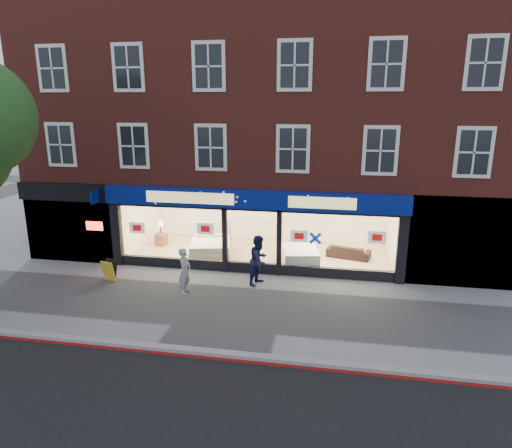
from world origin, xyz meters
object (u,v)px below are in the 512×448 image
(mattress_stack, at_px, (300,257))
(pedestrian_grey, at_px, (185,271))
(a_board, at_px, (110,270))
(display_bed, at_px, (211,246))
(sofa, at_px, (349,251))
(pedestrian_blue, at_px, (259,260))

(mattress_stack, xyz_separation_m, pedestrian_grey, (-3.71, -3.21, 0.38))
(a_board, bearing_deg, mattress_stack, 35.25)
(mattress_stack, bearing_deg, display_bed, 170.00)
(pedestrian_grey, bearing_deg, display_bed, 4.60)
(sofa, distance_m, pedestrian_grey, 7.19)
(display_bed, bearing_deg, pedestrian_blue, -58.30)
(display_bed, bearing_deg, mattress_stack, -22.47)
(pedestrian_blue, bearing_deg, mattress_stack, -13.07)
(a_board, bearing_deg, sofa, 38.06)
(display_bed, distance_m, a_board, 4.45)
(mattress_stack, relative_size, pedestrian_blue, 1.05)
(sofa, bearing_deg, pedestrian_grey, 53.12)
(mattress_stack, height_order, pedestrian_blue, pedestrian_blue)
(mattress_stack, bearing_deg, pedestrian_blue, -124.44)
(display_bed, distance_m, pedestrian_blue, 3.70)
(pedestrian_grey, bearing_deg, sofa, -49.59)
(a_board, xyz_separation_m, pedestrian_grey, (3.10, -0.54, 0.40))
(sofa, xyz_separation_m, pedestrian_blue, (-3.24, -3.20, 0.55))
(mattress_stack, xyz_separation_m, sofa, (1.91, 1.25, -0.07))
(display_bed, xyz_separation_m, pedestrian_grey, (0.18, -3.90, 0.38))
(mattress_stack, height_order, a_board, a_board)
(mattress_stack, distance_m, sofa, 2.28)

